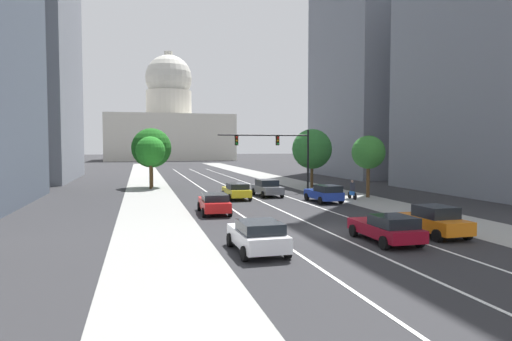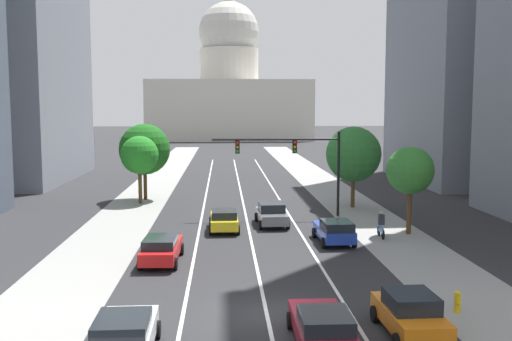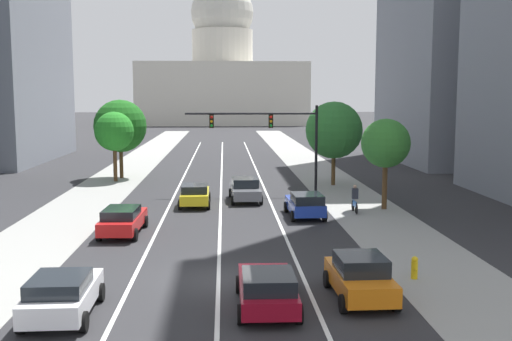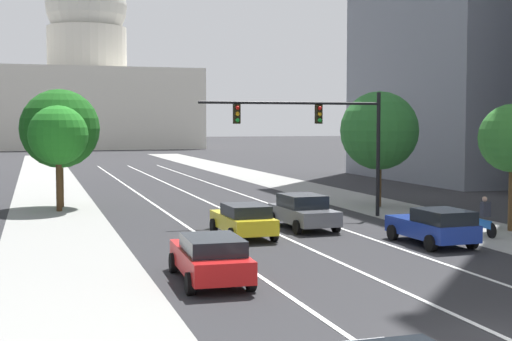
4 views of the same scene
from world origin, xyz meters
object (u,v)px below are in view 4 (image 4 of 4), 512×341
traffic_signal_mast (322,127)px  cyclist (485,217)px  car_red (210,257)px  car_yellow (243,220)px  capitol_building (88,87)px  street_tree_mid_left (58,136)px  car_gray (303,211)px  street_tree_near_left (60,129)px  car_blue (434,226)px  street_tree_mid_right (379,131)px

traffic_signal_mast → cyclist: size_ratio=5.59×
car_red → car_yellow: 8.69m
capitol_building → street_tree_mid_left: capitol_building is taller
car_red → car_yellow: size_ratio=1.08×
car_gray → cyclist: bearing=-126.8°
capitol_building → street_tree_near_left: 103.00m
car_gray → traffic_signal_mast: traffic_signal_mast is taller
car_blue → street_tree_near_left: (-13.69, 17.89, 3.73)m
street_tree_mid_left → street_tree_mid_right: bearing=-9.7°
traffic_signal_mast → street_tree_near_left: bearing=144.2°
car_blue → cyclist: (3.23, 1.31, 0.06)m
car_gray → street_tree_near_left: bearing=38.1°
street_tree_near_left → capitol_building: bearing=85.2°
car_gray → car_blue: car_gray is taller
street_tree_near_left → street_tree_mid_right: street_tree_near_left is taller
capitol_building → car_blue: capitol_building is taller
car_blue → street_tree_near_left: 22.83m
traffic_signal_mast → cyclist: traffic_signal_mast is taller
car_gray → traffic_signal_mast: (2.16, 3.08, 3.83)m
cyclist → street_tree_near_left: size_ratio=0.25×
car_red → street_tree_near_left: size_ratio=0.69×
capitol_building → cyclist: size_ratio=23.85×
capitol_building → car_red: (-5.01, -124.16, -11.15)m
car_yellow → street_tree_mid_left: street_tree_mid_left is taller
street_tree_mid_left → car_yellow: bearing=-58.6°
cyclist → street_tree_mid_right: size_ratio=0.26×
car_red → capitol_building: bearing=-0.3°
car_yellow → street_tree_near_left: bearing=26.1°
cyclist → street_tree_mid_left: (-17.08, 14.54, 3.31)m
car_yellow → street_tree_near_left: (-7.01, 13.77, 3.76)m
car_red → car_blue: size_ratio=1.11×
cyclist → street_tree_near_left: street_tree_near_left is taller
capitol_building → car_blue: (5.01, -120.26, -11.13)m
car_blue → traffic_signal_mast: (-1.19, 8.89, 3.85)m
car_gray → car_blue: (3.35, -5.81, -0.02)m
capitol_building → street_tree_mid_left: bearing=-94.8°
cyclist → street_tree_near_left: (-16.91, 16.58, 3.67)m
car_gray → street_tree_mid_right: 10.72m
car_red → car_yellow: car_red is taller
street_tree_near_left → traffic_signal_mast: bearing=-35.8°
car_yellow → street_tree_mid_left: 14.16m
car_blue → street_tree_mid_right: bearing=-19.2°
capitol_building → street_tree_mid_right: 108.10m
car_red → street_tree_mid_left: size_ratio=0.81×
cyclist → street_tree_mid_left: size_ratio=0.30×
car_gray → street_tree_mid_right: (7.30, 6.98, 3.59)m
capitol_building → traffic_signal_mast: 111.67m
car_blue → street_tree_mid_right: 13.87m
car_red → street_tree_mid_left: street_tree_mid_left is taller
car_red → cyclist: size_ratio=2.74×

